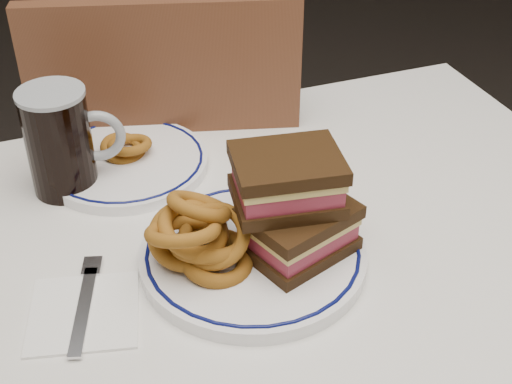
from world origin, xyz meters
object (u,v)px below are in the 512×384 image
object	(u,v)px
far_plate	(127,162)
chair_far	(177,189)
main_plate	(253,254)
reuben_sandwich	(293,205)
beer_mug	(61,140)

from	to	relation	value
far_plate	chair_far	bearing A→B (deg)	59.91
main_plate	reuben_sandwich	world-z (taller)	reuben_sandwich
far_plate	reuben_sandwich	bearing A→B (deg)	-61.50
reuben_sandwich	main_plate	bearing A→B (deg)	166.77
main_plate	reuben_sandwich	distance (m)	0.09
chair_far	far_plate	size ratio (longest dim) A/B	3.83
beer_mug	far_plate	bearing A→B (deg)	13.53
reuben_sandwich	far_plate	xyz separation A→B (m)	(-0.16, 0.29, -0.08)
chair_far	reuben_sandwich	bearing A→B (deg)	-86.32
chair_far	reuben_sandwich	xyz separation A→B (m)	(0.03, -0.51, 0.31)
chair_far	main_plate	world-z (taller)	chair_far
main_plate	reuben_sandwich	bearing A→B (deg)	-13.23
main_plate	beer_mug	xyz separation A→B (m)	(-0.20, 0.26, 0.07)
reuben_sandwich	beer_mug	world-z (taller)	beer_mug
reuben_sandwich	beer_mug	xyz separation A→B (m)	(-0.25, 0.27, -0.01)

